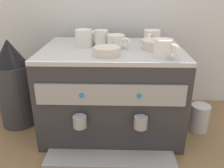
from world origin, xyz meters
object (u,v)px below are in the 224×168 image
Objects in this scene: ceramic_cup_3 at (117,42)px; ceramic_bowl_1 at (107,51)px; ceramic_bowl_2 at (98,37)px; espresso_machine at (112,90)px; ceramic_cup_0 at (152,37)px; coffee_grinder at (14,85)px; ceramic_cup_1 at (100,38)px; ceramic_cup_2 at (164,48)px; milk_pitcher at (199,118)px; ceramic_cup_4 at (84,38)px; ceramic_bowl_0 at (156,45)px.

ceramic_cup_3 reaches higher than ceramic_bowl_1.
ceramic_bowl_1 is 0.96× the size of ceramic_bowl_2.
ceramic_cup_0 is (0.20, 0.11, 0.25)m from espresso_machine.
ceramic_bowl_2 is 0.25× the size of coffee_grinder.
ceramic_cup_1 reaches higher than ceramic_cup_0.
ceramic_cup_2 reaches higher than coffee_grinder.
coffee_grinder reaches higher than espresso_machine.
ceramic_cup_2 reaches higher than milk_pitcher.
espresso_machine is 0.25m from ceramic_cup_3.
ceramic_cup_3 is (-0.19, 0.15, -0.01)m from ceramic_cup_2.
ceramic_cup_0 is 0.34m from ceramic_cup_4.
ceramic_cup_1 is 0.92× the size of ceramic_cup_3.
ceramic_cup_0 is at bearing 6.97° from coffee_grinder.
ceramic_cup_3 is at bearing -147.28° from ceramic_cup_0.
espresso_machine is 5.17× the size of ceramic_bowl_0.
espresso_machine is 0.31m from ceramic_bowl_0.
ceramic_bowl_2 is at bearing 15.51° from coffee_grinder.
ceramic_cup_1 reaches higher than coffee_grinder.
ceramic_cup_2 is (0.27, -0.19, -0.00)m from ceramic_cup_1.
milk_pitcher is at bearing -2.53° from espresso_machine.
milk_pitcher is (0.47, 0.11, -0.38)m from ceramic_bowl_1.
ceramic_cup_0 is 0.25× the size of coffee_grinder.
espresso_machine is 0.29m from ceramic_bowl_2.
ceramic_cup_2 is 0.22× the size of coffee_grinder.
espresso_machine is 4.62× the size of milk_pitcher.
ceramic_cup_2 is at bearing -151.64° from milk_pitcher.
ceramic_bowl_0 is 0.24m from ceramic_bowl_1.
ceramic_cup_0 is 0.27m from ceramic_cup_1.
milk_pitcher is (0.53, -0.16, -0.38)m from ceramic_bowl_2.
ceramic_cup_3 is 0.16m from ceramic_cup_4.
ceramic_cup_4 reaches higher than ceramic_bowl_2.
ceramic_bowl_1 reaches higher than coffee_grinder.
espresso_machine is 5.89× the size of ceramic_bowl_1.
ceramic_cup_4 reaches higher than ceramic_bowl_1.
ceramic_cup_1 reaches higher than ceramic_bowl_2.
ceramic_cup_0 is 0.26m from ceramic_cup_2.
ceramic_cup_1 reaches higher than milk_pitcher.
ceramic_bowl_0 is 0.74m from coffee_grinder.
ceramic_bowl_0 is 1.14× the size of ceramic_bowl_1.
coffee_grinder is (-0.53, 0.03, -0.24)m from ceramic_cup_3.
ceramic_bowl_1 is 0.61m from milk_pitcher.
ceramic_cup_2 reaches higher than ceramic_bowl_1.
ceramic_cup_2 is 0.79× the size of ceramic_bowl_0.
ceramic_cup_0 is 0.99× the size of ceramic_bowl_2.
coffee_grinder reaches higher than milk_pitcher.
espresso_machine is at bearing 177.47° from milk_pitcher.
milk_pitcher is (0.45, -0.02, -0.14)m from espresso_machine.
ceramic_cup_1 is 1.01× the size of ceramic_cup_2.
ceramic_cup_0 is 0.81× the size of milk_pitcher.
ceramic_cup_3 reaches higher than milk_pitcher.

